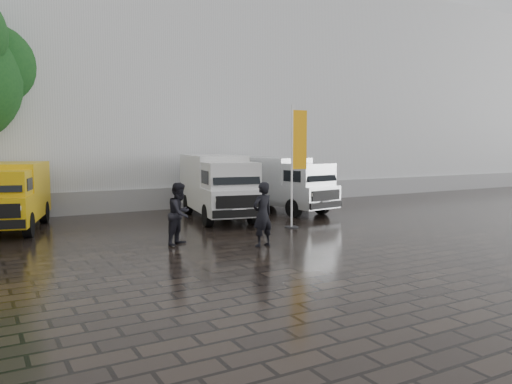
% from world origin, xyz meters
% --- Properties ---
extents(ground, '(120.00, 120.00, 0.00)m').
position_xyz_m(ground, '(0.00, 0.00, 0.00)').
color(ground, black).
rests_on(ground, ground).
extents(exhibition_hall, '(44.00, 16.00, 12.00)m').
position_xyz_m(exhibition_hall, '(2.00, 16.00, 6.00)').
color(exhibition_hall, silver).
rests_on(exhibition_hall, ground).
extents(hall_plinth, '(44.00, 0.15, 1.00)m').
position_xyz_m(hall_plinth, '(2.00, 7.95, 0.50)').
color(hall_plinth, gray).
rests_on(hall_plinth, ground).
extents(van_yellow, '(3.21, 5.42, 2.35)m').
position_xyz_m(van_yellow, '(-8.87, 5.14, 1.17)').
color(van_yellow, '#D1A40B').
rests_on(van_yellow, ground).
extents(van_white, '(3.01, 6.17, 2.56)m').
position_xyz_m(van_white, '(-1.33, 4.17, 1.28)').
color(van_white, silver).
rests_on(van_white, ground).
extents(van_silver, '(2.74, 5.81, 2.42)m').
position_xyz_m(van_silver, '(2.01, 4.70, 1.21)').
color(van_silver, silver).
rests_on(van_silver, ground).
extents(flagpole, '(0.88, 0.50, 4.41)m').
position_xyz_m(flagpole, '(0.21, 0.77, 2.42)').
color(flagpole, black).
rests_on(flagpole, ground).
extents(wheelie_bin, '(0.62, 0.62, 1.00)m').
position_xyz_m(wheelie_bin, '(4.99, 7.33, 0.50)').
color(wheelie_bin, black).
rests_on(wheelie_bin, ground).
extents(person_front, '(0.77, 0.58, 1.91)m').
position_xyz_m(person_front, '(-2.57, -1.60, 0.95)').
color(person_front, black).
rests_on(person_front, ground).
extents(person_tent, '(1.15, 1.13, 1.87)m').
position_xyz_m(person_tent, '(-4.59, -0.15, 0.94)').
color(person_tent, black).
rests_on(person_tent, ground).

